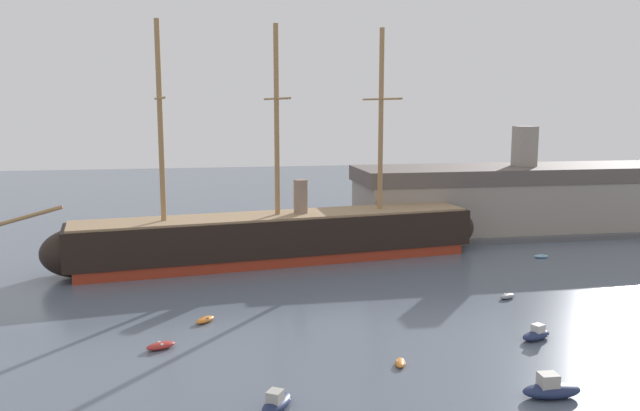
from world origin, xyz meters
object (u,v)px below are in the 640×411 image
Objects in this scene: tall_ship at (278,237)px; motorboat_foreground_left at (276,403)px; motorboat_far_left at (101,266)px; dinghy_near_centre at (400,363)px; dinghy_far_right at (541,256)px; motorboat_mid_right at (536,334)px; dinghy_mid_left at (161,346)px; motorboat_foreground_right at (551,389)px; sailboat_distant_centre at (314,251)px; dinghy_alongside_stern at (507,296)px; dockside_warehouse_right at (516,200)px; dinghy_alongside_bow at (205,320)px.

tall_ship reaches higher than motorboat_foreground_left.
motorboat_foreground_left is 47.35m from motorboat_far_left.
tall_ship reaches higher than dinghy_near_centre.
tall_ship is at bearing 172.78° from dinghy_far_right.
motorboat_mid_right is at bearing -38.05° from motorboat_far_left.
motorboat_mid_right is (34.12, -3.81, 0.19)m from dinghy_mid_left.
motorboat_foreground_right is 0.99× the size of sailboat_distant_centre.
motorboat_foreground_left is at bearing -96.86° from tall_ship.
sailboat_distant_centre is at bearing 89.97° from dinghy_near_centre.
dinghy_alongside_stern is 22.27m from dinghy_far_right.
dinghy_alongside_stern is 40.76m from dockside_warehouse_right.
dinghy_alongside_bow is at bearing -157.51° from dinghy_far_right.
motorboat_far_left is at bearing -171.22° from sailboat_distant_centre.
dockside_warehouse_right is at bearing 35.72° from dinghy_alongside_bow.
motorboat_foreground_right is at bearing -109.30° from dinghy_alongside_stern.
dinghy_far_right is (47.30, 19.58, -0.03)m from dinghy_alongside_bow.
motorboat_mid_right reaches higher than dinghy_alongside_stern.
motorboat_far_left is 67.49m from dockside_warehouse_right.
motorboat_foreground_left is at bearing -159.02° from motorboat_mid_right.
sailboat_distant_centre is at bearing 60.43° from dinghy_alongside_bow.
tall_ship is 7.62m from sailboat_distant_centre.
tall_ship is at bearing 65.38° from dinghy_mid_left.
motorboat_foreground_left is 1.60× the size of dinghy_alongside_stern.
motorboat_foreground_right is 12.44m from motorboat_mid_right.
motorboat_foreground_right is 2.09× the size of dinghy_far_right.
dinghy_alongside_bow is (3.93, 6.57, -0.03)m from dinghy_mid_left.
sailboat_distant_centre is 38.14m from dockside_warehouse_right.
motorboat_mid_right is at bearing 14.00° from dinghy_near_centre.
sailboat_distant_centre is at bearing 77.04° from motorboat_foreground_left.
dinghy_alongside_bow is at bearing -119.57° from sailboat_distant_centre.
motorboat_mid_right is (5.05, 11.37, -0.16)m from motorboat_foreground_right.
tall_ship is 23.54× the size of dinghy_mid_left.
motorboat_far_left is (-38.42, 45.40, -0.09)m from motorboat_foreground_right.
dinghy_far_right is at bearing -15.31° from sailboat_distant_centre.
dinghy_near_centre is 14.67m from motorboat_mid_right.
sailboat_distant_centre is (0.02, 42.09, 0.16)m from dinghy_near_centre.
motorboat_far_left is 0.07× the size of dockside_warehouse_right.
motorboat_foreground_left is 75.11m from dockside_warehouse_right.
dinghy_alongside_bow is 0.04× the size of dockside_warehouse_right.
dinghy_alongside_stern is (3.31, 12.50, -0.23)m from motorboat_mid_right.
motorboat_mid_right is 1.53× the size of dinghy_alongside_bow.
dockside_warehouse_right is (36.53, 9.59, 5.29)m from sailboat_distant_centre.
dinghy_far_right is (22.17, 41.34, -0.41)m from motorboat_foreground_right.
dinghy_near_centre is at bearing -41.13° from dinghy_alongside_bow.
dockside_warehouse_right is at bearing 17.67° from tall_ship.
dinghy_alongside_stern is (33.49, 2.11, -0.01)m from dinghy_alongside_bow.
motorboat_foreground_right reaches higher than motorboat_far_left.
tall_ship is 18.27× the size of motorboat_mid_right.
motorboat_foreground_right is at bearing -40.87° from dinghy_alongside_bow.
tall_ship is at bearing 98.56° from dinghy_near_centre.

